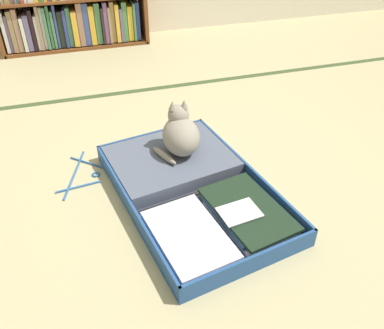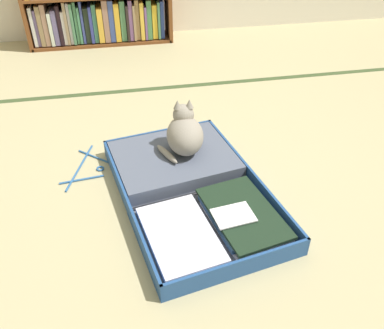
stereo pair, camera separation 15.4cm
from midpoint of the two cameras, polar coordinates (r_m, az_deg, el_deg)
The scene contains 6 objects.
ground_plane at distance 1.90m, azimuth -0.78°, elevation -4.97°, with size 10.00×10.00×0.00m, color tan.
tatami_border at distance 2.90m, azimuth -7.62°, elevation 10.42°, with size 4.80×0.05×0.00m.
bookshelf at distance 3.71m, azimuth -18.08°, elevation 21.14°, with size 1.21×0.29×0.80m.
open_suitcase at distance 1.93m, azimuth -2.92°, elevation -2.77°, with size 0.78×1.08×0.09m.
black_cat at distance 2.01m, azimuth -3.87°, elevation 4.28°, with size 0.25×0.26×0.26m.
clothes_hanger at distance 2.14m, azimuth -17.28°, elevation -1.38°, with size 0.25×0.38×0.01m.
Camera 1 is at (-0.46, -1.35, 1.26)m, focal length 37.93 mm.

